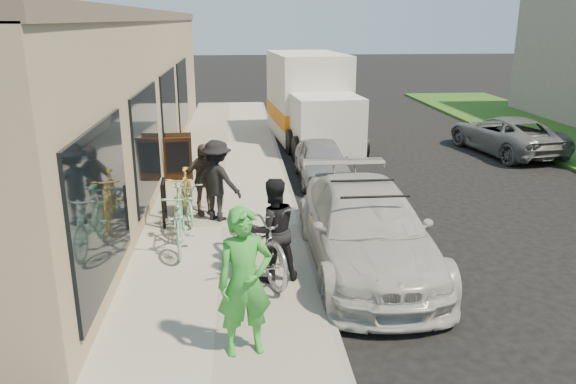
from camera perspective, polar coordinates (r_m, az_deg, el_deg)
name	(u,v)px	position (r m, az deg, el deg)	size (l,w,h in m)	color
ground	(354,303)	(8.49, 6.69, -11.18)	(120.00, 120.00, 0.00)	black
sidewalk	(222,230)	(11.04, -6.72, -3.87)	(3.00, 34.00, 0.15)	#A29E92
curb	(301,228)	(11.10, 1.32, -3.69)	(0.12, 34.00, 0.13)	gray
storefront	(100,94)	(15.83, -18.52, 9.44)	(3.60, 20.00, 4.22)	tan
bike_rack	(164,198)	(11.21, -12.52, -0.58)	(0.10, 0.62, 0.87)	black
sandwich_board	(178,157)	(14.22, -11.10, 3.48)	(0.74, 0.75, 1.13)	#311C0D
sedan_white	(366,228)	(9.42, 7.93, -3.69)	(1.97, 4.75, 1.41)	#BABAB6
sedan_silver	(322,161)	(14.44, 3.44, 3.18)	(1.25, 3.11, 1.06)	#97979C
moving_truck	(310,103)	(19.11, 2.29, 8.98)	(2.70, 6.09, 2.91)	silver
far_car_gray	(505,135)	(18.75, 21.23, 5.45)	(1.92, 4.17, 1.16)	#595B5E
tandem_bike	(258,235)	(8.87, -3.11, -4.42)	(0.80, 2.30, 1.21)	#AAAAAC
woman_rider	(245,282)	(6.67, -4.42, -9.13)	(0.67, 0.44, 1.83)	green
man_standing	(273,230)	(8.50, -1.55, -3.87)	(0.79, 0.62, 1.63)	black
cruiser_bike_a	(179,218)	(9.95, -10.98, -2.61)	(0.52, 1.83, 1.10)	#7CB9A6
cruiser_bike_b	(186,199)	(11.42, -10.36, -0.71)	(0.55, 1.57, 0.83)	#7CB9A6
cruiser_bike_c	(183,197)	(11.20, -10.58, -0.49)	(0.49, 1.74, 1.04)	gold
bystander_a	(217,180)	(11.17, -7.23, 1.17)	(1.05, 0.60, 1.62)	black
bystander_b	(203,180)	(11.54, -8.64, 1.26)	(0.87, 0.36, 1.48)	#4F3F38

